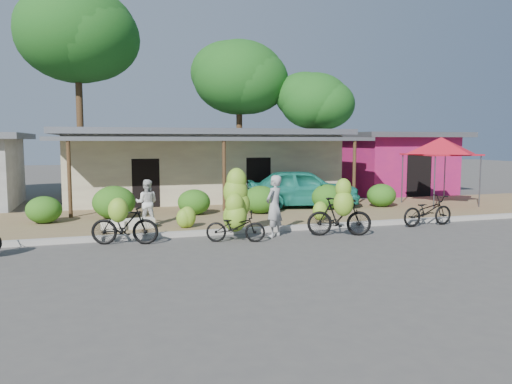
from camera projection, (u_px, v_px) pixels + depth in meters
ground at (278, 245)px, 13.56m from camera, size 100.00×100.00×0.00m
sidewalk at (232, 216)px, 18.30m from camera, size 60.00×6.00×0.12m
curb at (256, 230)px, 15.45m from camera, size 60.00×0.25×0.15m
shop_main at (200, 164)px, 23.76m from camera, size 13.00×8.50×3.35m
shop_pink at (391, 162)px, 26.95m from camera, size 6.00×6.00×3.25m
tree_far_center at (73, 33)px, 26.29m from camera, size 6.33×6.31×10.92m
tree_center_right at (236, 76)px, 29.63m from camera, size 5.57×5.48×8.75m
tree_near_right at (311, 100)px, 29.07m from camera, size 4.28×4.09×6.81m
hedge_0 at (44, 210)px, 16.39m from camera, size 1.15×1.03×0.89m
hedge_1 at (114, 202)px, 17.35m from camera, size 1.47×1.32×1.15m
hedge_2 at (194, 202)px, 18.27m from camera, size 1.20×1.08×0.94m
hedge_3 at (260, 200)px, 18.61m from camera, size 1.33×1.20×1.04m
hedge_4 at (327, 197)px, 19.72m from camera, size 1.27×1.15×0.99m
hedge_5 at (381, 195)px, 20.51m from camera, size 1.21×1.09×0.94m
red_canopy at (441, 146)px, 20.92m from camera, size 3.50×3.50×2.86m
bike_left at (124, 223)px, 13.49m from camera, size 1.90×1.34×1.36m
bike_center at (236, 211)px, 14.22m from camera, size 1.75×1.37×2.05m
bike_right at (340, 213)px, 14.68m from camera, size 1.99×1.42×1.77m
bike_far_right at (428, 211)px, 16.57m from camera, size 1.98×0.82×1.01m
loose_banana_a at (187, 217)px, 15.57m from camera, size 0.54×0.46×0.67m
loose_banana_b at (184, 218)px, 15.51m from camera, size 0.49×0.42×0.62m
loose_banana_c at (320, 211)px, 17.03m from camera, size 0.52×0.44×0.65m
sack_near at (140, 223)px, 15.52m from camera, size 0.90×0.51×0.30m
sack_far at (115, 225)px, 15.21m from camera, size 0.84×0.65×0.28m
vendor at (274, 206)px, 14.63m from camera, size 0.79×0.76×1.83m
bystander at (147, 203)px, 15.91m from camera, size 0.84×0.72×1.48m
teal_van at (303, 188)px, 20.34m from camera, size 4.87×2.71×1.57m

